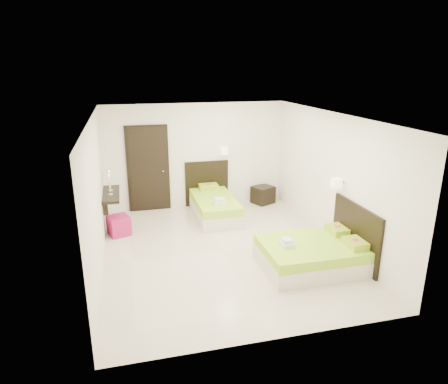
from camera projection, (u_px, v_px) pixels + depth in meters
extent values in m
plane|color=beige|center=(223.00, 250.00, 7.80)|extent=(5.50, 5.50, 0.00)
cube|color=beige|center=(215.00, 211.00, 9.50)|extent=(0.93, 1.85, 0.30)
cube|color=#89CB20|center=(215.00, 201.00, 9.43)|extent=(0.92, 1.83, 0.19)
cube|color=black|center=(207.00, 183.00, 10.20)|extent=(1.11, 0.05, 1.16)
cube|color=#A4BC22|center=(208.00, 187.00, 10.03)|extent=(0.46, 0.31, 0.13)
cylinder|color=#C72E6F|center=(208.00, 184.00, 10.01)|extent=(0.11, 0.11, 0.00)
cube|color=silver|center=(220.00, 203.00, 8.92)|extent=(0.28, 0.20, 0.07)
cube|color=silver|center=(220.00, 200.00, 8.90)|extent=(0.21, 0.15, 0.07)
cube|color=beige|center=(224.00, 151.00, 9.90)|extent=(0.17, 0.17, 0.19)
cylinder|color=#2D2116|center=(223.00, 150.00, 9.97)|extent=(0.03, 0.16, 0.03)
cube|color=beige|center=(311.00, 259.00, 7.14)|extent=(1.76, 1.32, 0.28)
cube|color=#89CB20|center=(312.00, 248.00, 7.07)|extent=(1.74, 1.31, 0.18)
cube|color=black|center=(355.00, 234.00, 7.21)|extent=(0.05, 1.49, 1.10)
cube|color=#A4BC22|center=(355.00, 243.00, 6.89)|extent=(0.30, 0.44, 0.12)
cylinder|color=#C72E6F|center=(356.00, 240.00, 6.87)|extent=(0.11, 0.11, 0.00)
cube|color=#A4BC22|center=(337.00, 230.00, 7.46)|extent=(0.30, 0.44, 0.12)
cylinder|color=#C72E6F|center=(337.00, 227.00, 7.44)|extent=(0.11, 0.11, 0.00)
cube|color=silver|center=(287.00, 244.00, 6.92)|extent=(0.19, 0.26, 0.07)
cube|color=silver|center=(287.00, 241.00, 6.90)|extent=(0.15, 0.20, 0.07)
cube|color=beige|center=(336.00, 183.00, 7.44)|extent=(0.16, 0.16, 0.18)
cylinder|color=#2D2116|center=(340.00, 183.00, 7.46)|extent=(0.16, 0.03, 0.03)
cube|color=black|center=(263.00, 195.00, 10.45)|extent=(0.64, 0.62, 0.45)
cube|color=#9A144B|center=(119.00, 226.00, 8.48)|extent=(0.53, 0.53, 0.41)
cube|color=black|center=(148.00, 169.00, 9.71)|extent=(1.02, 0.06, 2.14)
cube|color=black|center=(148.00, 169.00, 9.68)|extent=(0.88, 0.04, 2.06)
cylinder|color=silver|center=(163.00, 171.00, 9.74)|extent=(0.03, 0.10, 0.03)
cube|color=black|center=(111.00, 194.00, 8.55)|extent=(0.35, 1.20, 0.06)
cube|color=black|center=(105.00, 208.00, 8.15)|extent=(0.10, 0.04, 0.30)
cube|color=black|center=(107.00, 195.00, 8.98)|extent=(0.10, 0.04, 0.30)
cylinder|color=silver|center=(111.00, 194.00, 8.40)|extent=(0.10, 0.10, 0.02)
cylinder|color=silver|center=(110.00, 189.00, 8.36)|extent=(0.02, 0.02, 0.22)
cone|color=silver|center=(110.00, 183.00, 8.32)|extent=(0.07, 0.07, 0.04)
cylinder|color=white|center=(109.00, 179.00, 8.30)|extent=(0.02, 0.02, 0.15)
sphere|color=#FFB23F|center=(109.00, 175.00, 8.27)|extent=(0.02, 0.02, 0.02)
cylinder|color=silver|center=(111.00, 190.00, 8.68)|extent=(0.10, 0.10, 0.02)
cylinder|color=silver|center=(110.00, 185.00, 8.64)|extent=(0.02, 0.02, 0.22)
cone|color=silver|center=(110.00, 179.00, 8.60)|extent=(0.07, 0.07, 0.04)
cylinder|color=white|center=(110.00, 175.00, 8.57)|extent=(0.02, 0.02, 0.15)
sphere|color=#FFB23F|center=(109.00, 171.00, 8.55)|extent=(0.02, 0.02, 0.02)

